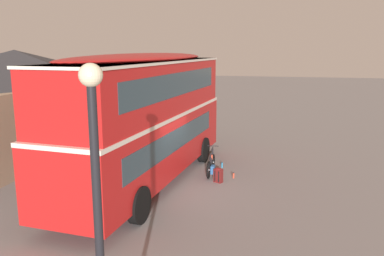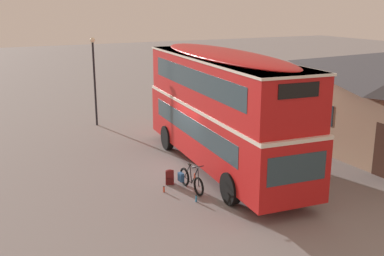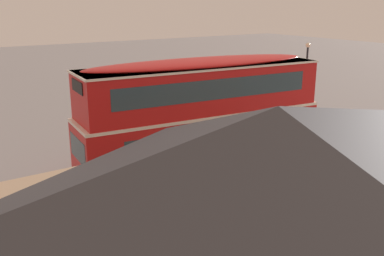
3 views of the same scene
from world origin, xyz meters
name	(u,v)px [view 1 (image 1 of 3)]	position (x,y,z in m)	size (l,w,h in m)	color
ground_plane	(167,190)	(0.00, 0.00, 0.00)	(120.00, 120.00, 0.00)	gray
double_decker_bus	(147,113)	(0.62, 0.91, 2.64)	(10.71, 3.40, 4.79)	black
touring_bicycle	(211,166)	(2.07, -1.21, 0.37)	(1.76, 0.49, 1.06)	black
backpack_on_ground	(218,175)	(1.24, -1.64, 0.29)	(0.33, 0.37, 0.57)	maroon
water_bottle_blue_sports	(222,165)	(3.11, -1.49, 0.11)	(0.07, 0.07, 0.24)	#338CBF
water_bottle_red_squeeze	(234,175)	(1.85, -2.14, 0.11)	(0.07, 0.07, 0.23)	#D84C33
pub_building	(18,98)	(4.30, 9.05, 2.49)	(14.17, 6.74, 4.89)	tan
street_lamp	(98,214)	(-8.49, -1.72, 2.94)	(0.28, 0.28, 4.77)	black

